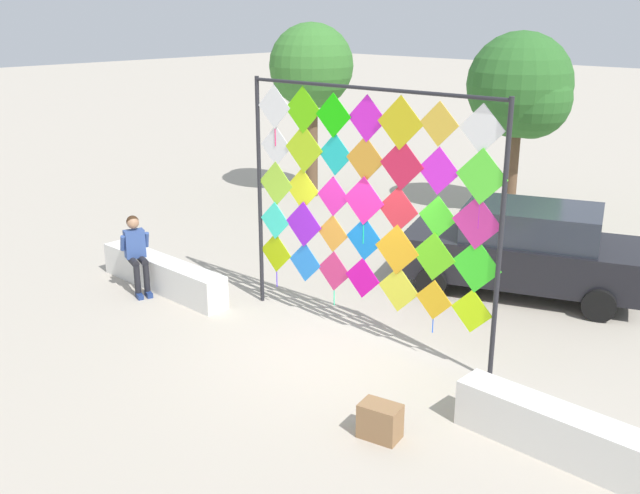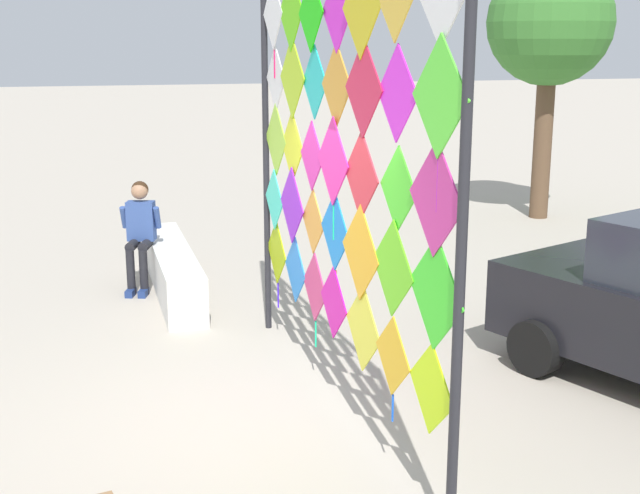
% 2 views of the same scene
% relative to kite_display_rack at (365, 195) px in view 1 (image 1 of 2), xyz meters
% --- Properties ---
extents(ground, '(120.00, 120.00, 0.00)m').
position_rel_kite_display_rack_xyz_m(ground, '(0.07, -0.70, -2.33)').
color(ground, '#ADA393').
extents(plaza_ledge_left, '(3.23, 0.47, 0.60)m').
position_rel_kite_display_rack_xyz_m(plaza_ledge_left, '(-4.02, -1.01, -2.03)').
color(plaza_ledge_left, silver).
rests_on(plaza_ledge_left, ground).
extents(plaza_ledge_right, '(3.23, 0.47, 0.60)m').
position_rel_kite_display_rack_xyz_m(plaza_ledge_right, '(4.16, -1.01, -2.03)').
color(plaza_ledge_right, silver).
rests_on(plaza_ledge_right, ground).
extents(kite_display_rack, '(4.62, 0.29, 3.96)m').
position_rel_kite_display_rack_xyz_m(kite_display_rack, '(0.00, 0.00, 0.00)').
color(kite_display_rack, '#232328').
rests_on(kite_display_rack, ground).
extents(seated_vendor, '(0.68, 0.56, 1.45)m').
position_rel_kite_display_rack_xyz_m(seated_vendor, '(-4.24, -1.39, -1.48)').
color(seated_vendor, black).
rests_on(seated_vendor, ground).
extents(parked_car, '(4.58, 3.20, 1.64)m').
position_rel_kite_display_rack_xyz_m(parked_car, '(0.89, 3.50, -1.50)').
color(parked_car, black).
rests_on(parked_car, ground).
extents(cardboard_box_large, '(0.55, 0.42, 0.45)m').
position_rel_kite_display_rack_xyz_m(cardboard_box_large, '(2.06, -2.13, -2.10)').
color(cardboard_box_large, olive).
rests_on(cardboard_box_large, ground).
extents(tree_far_right, '(2.63, 2.57, 4.53)m').
position_rel_kite_display_rack_xyz_m(tree_far_right, '(-1.94, 8.23, 0.77)').
color(tree_far_right, brown).
rests_on(tree_far_right, ground).
extents(tree_palm_like, '(2.35, 2.26, 4.69)m').
position_rel_kite_display_rack_xyz_m(tree_palm_like, '(-7.15, 6.16, 1.28)').
color(tree_palm_like, brown).
rests_on(tree_palm_like, ground).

